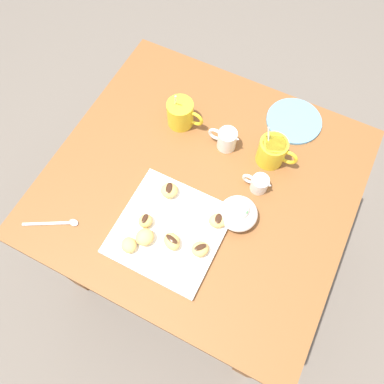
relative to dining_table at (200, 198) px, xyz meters
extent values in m
plane|color=#665B51|center=(0.00, 0.00, -0.60)|extent=(8.00, 8.00, 0.00)
cube|color=brown|center=(0.00, 0.00, 0.12)|extent=(0.92, 0.87, 0.04)
cube|color=brown|center=(-0.40, -0.38, -0.25)|extent=(0.07, 0.07, 0.70)
cube|color=brown|center=(0.40, -0.38, -0.25)|extent=(0.07, 0.07, 0.70)
cube|color=brown|center=(-0.40, 0.38, -0.25)|extent=(0.07, 0.07, 0.70)
cube|color=brown|center=(0.40, 0.38, -0.25)|extent=(0.07, 0.07, 0.70)
cube|color=white|center=(-0.01, -0.19, 0.14)|extent=(0.30, 0.30, 0.02)
cylinder|color=yellow|center=(-0.16, 0.16, 0.18)|extent=(0.09, 0.09, 0.09)
torus|color=yellow|center=(-0.11, 0.16, 0.19)|extent=(0.06, 0.01, 0.06)
cylinder|color=#331E11|center=(-0.16, 0.16, 0.22)|extent=(0.07, 0.07, 0.01)
cylinder|color=silver|center=(-0.18, 0.16, 0.22)|extent=(0.03, 0.03, 0.12)
cylinder|color=yellow|center=(0.16, 0.16, 0.18)|extent=(0.09, 0.09, 0.09)
torus|color=yellow|center=(0.21, 0.16, 0.19)|extent=(0.06, 0.01, 0.06)
cylinder|color=#331E11|center=(0.16, 0.16, 0.22)|extent=(0.07, 0.07, 0.01)
cylinder|color=silver|center=(0.14, 0.16, 0.22)|extent=(0.04, 0.02, 0.12)
cylinder|color=white|center=(0.02, 0.15, 0.17)|extent=(0.06, 0.06, 0.07)
cone|color=white|center=(0.04, 0.15, 0.20)|extent=(0.02, 0.02, 0.02)
torus|color=white|center=(-0.02, 0.15, 0.18)|extent=(0.05, 0.01, 0.05)
cylinder|color=white|center=(0.02, 0.15, 0.20)|extent=(0.05, 0.05, 0.01)
ellipsoid|color=white|center=(0.15, -0.06, 0.17)|extent=(0.11, 0.11, 0.06)
sphere|color=silver|center=(0.15, -0.06, 0.19)|extent=(0.06, 0.06, 0.06)
ellipsoid|color=green|center=(0.16, -0.06, 0.21)|extent=(0.03, 0.03, 0.01)
cylinder|color=white|center=(0.17, 0.05, 0.16)|extent=(0.05, 0.05, 0.05)
cone|color=white|center=(0.19, 0.05, 0.18)|extent=(0.02, 0.02, 0.02)
torus|color=white|center=(0.13, 0.05, 0.17)|extent=(0.04, 0.01, 0.04)
cylinder|color=#381E11|center=(0.17, 0.05, 0.19)|extent=(0.04, 0.04, 0.01)
cylinder|color=#66A8DB|center=(0.18, 0.34, 0.14)|extent=(0.18, 0.18, 0.01)
cube|color=silver|center=(-0.34, -0.33, 0.14)|extent=(0.14, 0.08, 0.00)
ellipsoid|color=silver|center=(-0.27, -0.30, 0.14)|extent=(0.03, 0.02, 0.01)
ellipsoid|color=#E5B260|center=(0.11, -0.11, 0.17)|extent=(0.07, 0.07, 0.03)
ellipsoid|color=#381E11|center=(0.11, -0.11, 0.19)|extent=(0.03, 0.03, 0.00)
ellipsoid|color=#E5B260|center=(0.02, -0.22, 0.17)|extent=(0.07, 0.06, 0.04)
ellipsoid|color=#381E11|center=(0.02, -0.22, 0.19)|extent=(0.04, 0.02, 0.00)
ellipsoid|color=#E5B260|center=(0.10, -0.21, 0.17)|extent=(0.07, 0.07, 0.04)
ellipsoid|color=#381E11|center=(0.10, -0.21, 0.19)|extent=(0.03, 0.04, 0.00)
ellipsoid|color=#E5B260|center=(-0.08, -0.29, 0.17)|extent=(0.06, 0.06, 0.03)
ellipsoid|color=#E5B260|center=(-0.06, -0.25, 0.17)|extent=(0.07, 0.07, 0.04)
ellipsoid|color=#E5B260|center=(-0.08, -0.20, 0.17)|extent=(0.05, 0.06, 0.04)
ellipsoid|color=#381E11|center=(-0.08, -0.20, 0.19)|extent=(0.02, 0.03, 0.00)
ellipsoid|color=#E5B260|center=(-0.06, -0.09, 0.17)|extent=(0.07, 0.07, 0.03)
ellipsoid|color=#381E11|center=(-0.06, -0.09, 0.19)|extent=(0.03, 0.04, 0.00)
camera|label=1|loc=(0.21, -0.48, 1.18)|focal=35.45mm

